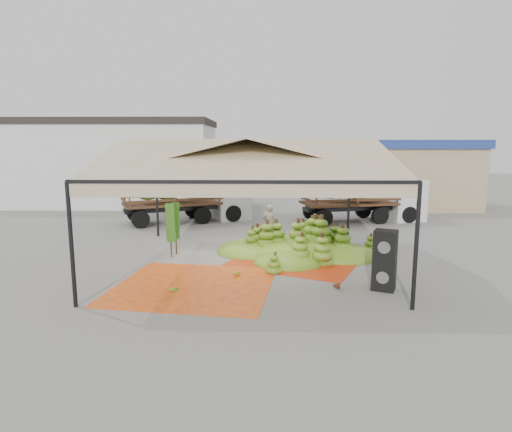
{
  "coord_description": "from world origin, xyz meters",
  "views": [
    {
      "loc": [
        0.52,
        -13.63,
        3.83
      ],
      "look_at": [
        0.2,
        1.5,
        1.3
      ],
      "focal_mm": 30.0,
      "sensor_mm": 36.0,
      "label": 1
    }
  ],
  "objects_px": {
    "speaker_stack": "(385,260)",
    "truck_left": "(192,195)",
    "banana_heap": "(299,237)",
    "vendor": "(269,223)",
    "truck_right": "(367,196)"
  },
  "relations": [
    {
      "from": "banana_heap",
      "to": "truck_right",
      "type": "distance_m",
      "value": 7.99
    },
    {
      "from": "speaker_stack",
      "to": "truck_right",
      "type": "xyz_separation_m",
      "value": [
        1.99,
        10.51,
        0.48
      ]
    },
    {
      "from": "speaker_stack",
      "to": "vendor",
      "type": "distance_m",
      "value": 6.3
    },
    {
      "from": "banana_heap",
      "to": "truck_left",
      "type": "bearing_deg",
      "value": 126.07
    },
    {
      "from": "speaker_stack",
      "to": "truck_left",
      "type": "relative_size",
      "value": 0.25
    },
    {
      "from": "speaker_stack",
      "to": "vendor",
      "type": "relative_size",
      "value": 1.06
    },
    {
      "from": "banana_heap",
      "to": "truck_right",
      "type": "relative_size",
      "value": 0.92
    },
    {
      "from": "truck_left",
      "to": "banana_heap",
      "type": "bearing_deg",
      "value": -77.91
    },
    {
      "from": "speaker_stack",
      "to": "truck_left",
      "type": "xyz_separation_m",
      "value": [
        -6.85,
        10.29,
        0.51
      ]
    },
    {
      "from": "vendor",
      "to": "speaker_stack",
      "type": "bearing_deg",
      "value": 114.09
    },
    {
      "from": "truck_left",
      "to": "truck_right",
      "type": "distance_m",
      "value": 8.85
    },
    {
      "from": "vendor",
      "to": "banana_heap",
      "type": "bearing_deg",
      "value": 113.52
    },
    {
      "from": "vendor",
      "to": "truck_left",
      "type": "xyz_separation_m",
      "value": [
        -3.84,
        4.75,
        0.55
      ]
    },
    {
      "from": "truck_left",
      "to": "truck_right",
      "type": "xyz_separation_m",
      "value": [
        8.84,
        0.22,
        -0.03
      ]
    },
    {
      "from": "speaker_stack",
      "to": "banana_heap",
      "type": "bearing_deg",
      "value": 142.01
    }
  ]
}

